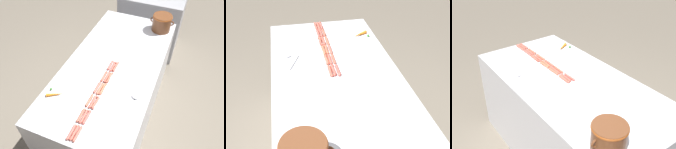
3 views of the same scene
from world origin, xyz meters
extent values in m
cube|color=#BCBCC1|center=(0.00, 0.00, 0.46)|extent=(0.99, 2.06, 0.92)
cube|color=silver|center=(0.00, 0.00, 0.92)|extent=(0.97, 2.02, 0.00)
cylinder|color=#CE5D4F|center=(-0.01, -0.92, 0.93)|extent=(0.03, 0.13, 0.02)
sphere|color=#CE5D4F|center=(-0.01, -0.98, 0.93)|extent=(0.02, 0.02, 0.02)
sphere|color=#CE5D4F|center=(-0.01, -0.85, 0.93)|extent=(0.02, 0.02, 0.02)
cylinder|color=#C05F49|center=(-0.02, -0.74, 0.93)|extent=(0.03, 0.13, 0.02)
sphere|color=#C05F49|center=(-0.02, -0.81, 0.93)|extent=(0.02, 0.02, 0.02)
sphere|color=#C05F49|center=(-0.01, -0.68, 0.93)|extent=(0.02, 0.02, 0.02)
cylinder|color=#C3644B|center=(-0.02, -0.57, 0.93)|extent=(0.03, 0.13, 0.02)
sphere|color=#C3644B|center=(-0.02, -0.63, 0.93)|extent=(0.02, 0.02, 0.02)
sphere|color=#C3644B|center=(-0.02, -0.50, 0.93)|extent=(0.02, 0.02, 0.02)
cylinder|color=#C9604F|center=(-0.02, -0.40, 0.93)|extent=(0.02, 0.13, 0.02)
sphere|color=#C9604F|center=(-0.02, -0.46, 0.93)|extent=(0.02, 0.02, 0.02)
sphere|color=#C9604F|center=(-0.02, -0.33, 0.93)|extent=(0.02, 0.02, 0.02)
cylinder|color=#BF5D48|center=(-0.02, -0.23, 0.93)|extent=(0.02, 0.13, 0.02)
sphere|color=#BF5D48|center=(-0.01, -0.30, 0.93)|extent=(0.02, 0.02, 0.02)
sphere|color=#BF5D48|center=(-0.02, -0.17, 0.93)|extent=(0.02, 0.02, 0.02)
cylinder|color=#C95C50|center=(-0.02, -0.06, 0.93)|extent=(0.03, 0.13, 0.02)
sphere|color=#C95C50|center=(-0.02, -0.12, 0.93)|extent=(0.02, 0.02, 0.02)
sphere|color=#C95C50|center=(-0.02, 0.01, 0.93)|extent=(0.02, 0.02, 0.02)
cylinder|color=#C15949|center=(0.01, -0.91, 0.93)|extent=(0.03, 0.13, 0.02)
sphere|color=#C15949|center=(0.01, -0.98, 0.93)|extent=(0.02, 0.02, 0.02)
sphere|color=#C15949|center=(0.02, -0.85, 0.93)|extent=(0.02, 0.02, 0.02)
cylinder|color=#C65C4C|center=(0.01, -0.74, 0.93)|extent=(0.03, 0.13, 0.02)
sphere|color=#C65C4C|center=(0.01, -0.81, 0.93)|extent=(0.02, 0.02, 0.02)
sphere|color=#C65C4C|center=(0.02, -0.68, 0.93)|extent=(0.02, 0.02, 0.02)
cylinder|color=#CD5C4B|center=(0.02, -0.57, 0.93)|extent=(0.03, 0.13, 0.02)
sphere|color=#CD5C4B|center=(0.01, -0.64, 0.93)|extent=(0.02, 0.02, 0.02)
sphere|color=#CD5C4B|center=(0.02, -0.51, 0.93)|extent=(0.02, 0.02, 0.02)
cylinder|color=#C4684C|center=(0.02, -0.40, 0.93)|extent=(0.03, 0.13, 0.02)
sphere|color=#C4684C|center=(0.02, -0.47, 0.93)|extent=(0.02, 0.02, 0.02)
sphere|color=#C4684C|center=(0.01, -0.34, 0.93)|extent=(0.02, 0.02, 0.02)
cylinder|color=#CA5C4B|center=(0.02, -0.24, 0.93)|extent=(0.03, 0.13, 0.02)
sphere|color=#CA5C4B|center=(0.02, -0.30, 0.93)|extent=(0.02, 0.02, 0.02)
sphere|color=#CA5C4B|center=(0.02, -0.17, 0.93)|extent=(0.02, 0.02, 0.02)
cylinder|color=#CA5A4C|center=(0.02, -0.07, 0.93)|extent=(0.03, 0.13, 0.02)
sphere|color=#CA5A4C|center=(0.01, -0.13, 0.93)|extent=(0.02, 0.02, 0.02)
sphere|color=#CA5A4C|center=(0.02, 0.00, 0.93)|extent=(0.02, 0.02, 0.02)
cylinder|color=#CC5C4C|center=(0.04, -0.91, 0.93)|extent=(0.02, 0.13, 0.02)
sphere|color=#CC5C4C|center=(0.04, -0.98, 0.93)|extent=(0.02, 0.02, 0.02)
sphere|color=#CC5C4C|center=(0.04, -0.85, 0.93)|extent=(0.02, 0.02, 0.02)
cylinder|color=#C95A4E|center=(0.04, -0.74, 0.93)|extent=(0.02, 0.13, 0.02)
sphere|color=#C95A4E|center=(0.04, -0.81, 0.93)|extent=(0.02, 0.02, 0.02)
sphere|color=#C95A4E|center=(0.04, -0.68, 0.93)|extent=(0.02, 0.02, 0.02)
cylinder|color=#C95947|center=(0.04, -0.57, 0.93)|extent=(0.03, 0.13, 0.02)
sphere|color=#C95947|center=(0.05, -0.64, 0.93)|extent=(0.02, 0.02, 0.02)
sphere|color=#C95947|center=(0.04, -0.51, 0.93)|extent=(0.02, 0.02, 0.02)
cylinder|color=#CD6748|center=(0.04, -0.40, 0.93)|extent=(0.03, 0.13, 0.02)
sphere|color=#CD6748|center=(0.04, -0.46, 0.93)|extent=(0.02, 0.02, 0.02)
sphere|color=#CD6748|center=(0.04, -0.33, 0.93)|extent=(0.02, 0.02, 0.02)
cylinder|color=#CD6149|center=(0.04, -0.23, 0.93)|extent=(0.03, 0.13, 0.02)
sphere|color=#CD6149|center=(0.04, -0.30, 0.93)|extent=(0.02, 0.02, 0.02)
sphere|color=#CD6149|center=(0.05, -0.17, 0.93)|extent=(0.02, 0.02, 0.02)
cylinder|color=#C35C49|center=(0.04, -0.06, 0.93)|extent=(0.03, 0.13, 0.02)
sphere|color=#C35C49|center=(0.04, -0.12, 0.93)|extent=(0.02, 0.02, 0.02)
sphere|color=#C35C49|center=(0.04, 0.01, 0.93)|extent=(0.02, 0.02, 0.02)
cylinder|color=brown|center=(0.33, 0.82, 1.03)|extent=(0.23, 0.23, 0.21)
torus|color=#9E4A1B|center=(0.33, 0.82, 1.12)|extent=(0.24, 0.24, 0.03)
torus|color=brown|center=(0.21, 0.82, 1.05)|extent=(0.07, 0.02, 0.07)
torus|color=brown|center=(0.44, 0.82, 1.05)|extent=(0.07, 0.02, 0.07)
cylinder|color=#B7B7BC|center=(0.31, -0.25, 0.93)|extent=(0.10, 0.21, 0.01)
ellipsoid|color=#B7B7BC|center=(0.36, -0.37, 0.93)|extent=(0.08, 0.07, 0.02)
cone|color=orange|center=(-0.35, -0.63, 0.94)|extent=(0.16, 0.11, 0.03)
sphere|color=#387F2D|center=(-0.42, -0.59, 0.94)|extent=(0.02, 0.02, 0.02)
camera|label=1|loc=(0.63, -1.63, 2.53)|focal=34.74mm
camera|label=2|loc=(0.35, 1.74, 2.14)|focal=45.08mm
camera|label=3|loc=(1.32, 1.71, 2.26)|focal=44.48mm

